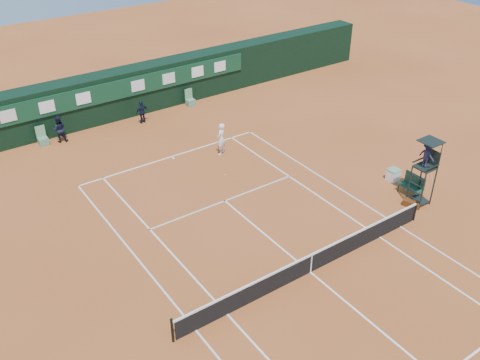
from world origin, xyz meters
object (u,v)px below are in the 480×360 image
tennis_net (311,263)px  cooler (393,175)px  player_bench (412,184)px  player (221,139)px  umpire_chair (427,160)px

tennis_net → cooler: tennis_net is taller
player_bench → player: (-5.55, 9.02, 0.35)m
umpire_chair → player: 11.15m
cooler → player: 9.58m
umpire_chair → player: size_ratio=1.81×
tennis_net → umpire_chair: bearing=6.2°
tennis_net → umpire_chair: size_ratio=3.77×
tennis_net → umpire_chair: umpire_chair is taller
cooler → player: size_ratio=0.34×
player_bench → player: size_ratio=0.64×
player_bench → cooler: player_bench is taller
umpire_chair → player: (-5.19, 9.75, -1.52)m
tennis_net → cooler: 8.89m
tennis_net → player_bench: same height
umpire_chair → player_bench: size_ratio=2.85×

